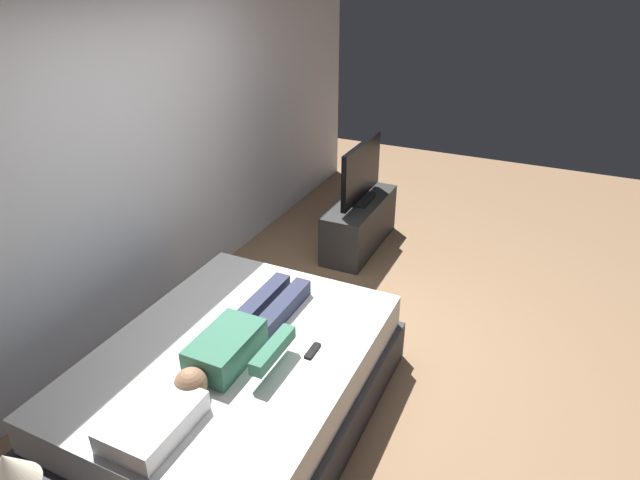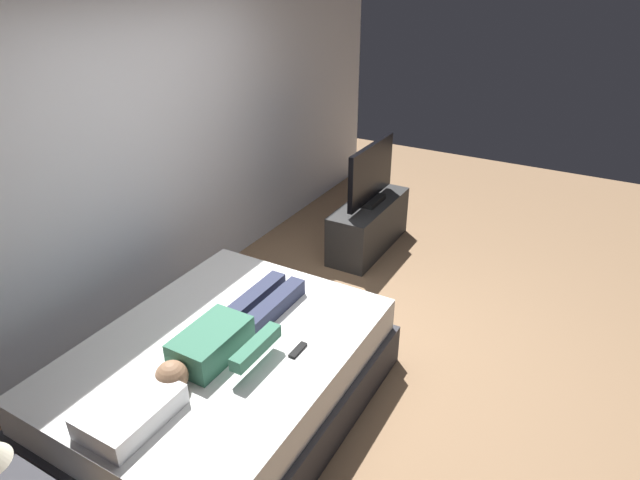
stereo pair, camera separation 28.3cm
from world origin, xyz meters
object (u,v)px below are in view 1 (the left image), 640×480
(bed, at_px, (236,384))
(lamp, at_px, (8,471))
(remote, at_px, (313,351))
(pillow, at_px, (153,421))
(tv_stand, at_px, (359,224))
(tv, at_px, (361,174))
(person, at_px, (240,337))

(bed, distance_m, lamp, 1.45)
(remote, bearing_deg, pillow, 152.79)
(lamp, bearing_deg, pillow, -13.19)
(remote, distance_m, lamp, 1.64)
(remote, relative_size, lamp, 0.36)
(bed, distance_m, tv_stand, 2.49)
(tv_stand, xyz_separation_m, lamp, (-3.81, -0.00, 0.60))
(tv, bearing_deg, pillow, -177.37)
(bed, height_order, lamp, lamp)
(lamp, bearing_deg, remote, -21.72)
(bed, relative_size, tv_stand, 1.85)
(person, xyz_separation_m, tv, (2.46, 0.19, 0.16))
(remote, bearing_deg, lamp, 158.28)
(bed, relative_size, pillow, 4.24)
(bed, xyz_separation_m, person, (0.03, -0.05, 0.36))
(pillow, xyz_separation_m, lamp, (-0.62, 0.15, 0.25))
(bed, relative_size, lamp, 4.84)
(pillow, distance_m, person, 0.73)
(pillow, height_order, remote, pillow)
(pillow, relative_size, tv_stand, 0.44)
(person, distance_m, remote, 0.44)
(person, bearing_deg, lamp, 171.90)
(bed, bearing_deg, person, -57.98)
(pillow, bearing_deg, person, -3.64)
(remote, bearing_deg, person, 110.47)
(tv_stand, bearing_deg, remote, -165.50)
(person, xyz_separation_m, tv_stand, (2.46, 0.19, -0.37))
(person, relative_size, remote, 8.40)
(remote, bearing_deg, bed, 111.76)
(pillow, distance_m, tv, 3.19)
(tv_stand, distance_m, tv, 0.53)
(tv_stand, bearing_deg, person, -175.53)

